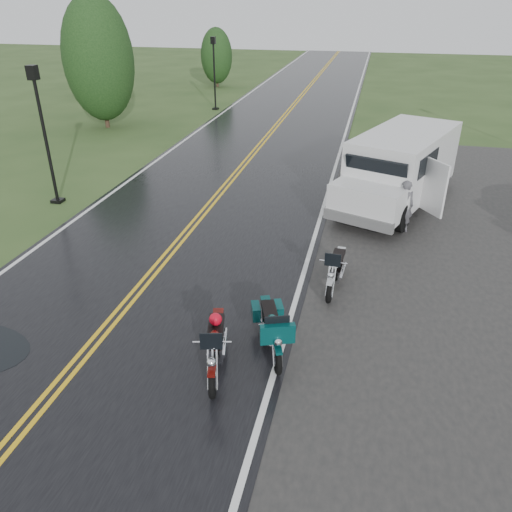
# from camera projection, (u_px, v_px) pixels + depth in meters

# --- Properties ---
(ground) EXTENTS (120.00, 120.00, 0.00)m
(ground) POSITION_uv_depth(u_px,v_px,m) (111.00, 324.00, 10.92)
(ground) COLOR #2D471E
(ground) RESTS_ON ground
(road) EXTENTS (8.00, 100.00, 0.04)m
(road) POSITION_uv_depth(u_px,v_px,m) (233.00, 178.00, 19.53)
(road) COLOR black
(road) RESTS_ON ground
(motorcycle_red) EXTENTS (1.25, 2.25, 1.26)m
(motorcycle_red) POSITION_uv_depth(u_px,v_px,m) (212.00, 370.00, 8.65)
(motorcycle_red) COLOR #500C09
(motorcycle_red) RESTS_ON ground
(motorcycle_teal) EXTENTS (1.39, 2.17, 1.20)m
(motorcycle_teal) POSITION_uv_depth(u_px,v_px,m) (278.00, 349.00, 9.21)
(motorcycle_teal) COLOR #05393A
(motorcycle_teal) RESTS_ON ground
(motorcycle_silver) EXTENTS (0.88, 2.07, 1.19)m
(motorcycle_silver) POSITION_uv_depth(u_px,v_px,m) (330.00, 282.00, 11.36)
(motorcycle_silver) COLOR #B6BABF
(motorcycle_silver) RESTS_ON ground
(van_white) EXTENTS (4.50, 6.74, 2.48)m
(van_white) POSITION_uv_depth(u_px,v_px,m) (345.00, 181.00, 15.54)
(van_white) COLOR silver
(van_white) RESTS_ON ground
(person_at_van) EXTENTS (0.63, 0.45, 1.62)m
(person_at_van) POSITION_uv_depth(u_px,v_px,m) (403.00, 207.00, 14.79)
(person_at_van) COLOR #4C4B50
(person_at_van) RESTS_ON ground
(lamp_post_near_left) EXTENTS (0.39, 0.39, 4.54)m
(lamp_post_near_left) POSITION_uv_depth(u_px,v_px,m) (45.00, 137.00, 16.27)
(lamp_post_near_left) COLOR black
(lamp_post_near_left) RESTS_ON ground
(lamp_post_far_left) EXTENTS (0.36, 0.36, 4.24)m
(lamp_post_far_left) POSITION_uv_depth(u_px,v_px,m) (214.00, 74.00, 30.22)
(lamp_post_far_left) COLOR black
(lamp_post_far_left) RESTS_ON ground
(tree_left_mid) EXTENTS (3.58, 3.58, 5.60)m
(tree_left_mid) POSITION_uv_depth(u_px,v_px,m) (100.00, 73.00, 25.73)
(tree_left_mid) COLOR #1E3D19
(tree_left_mid) RESTS_ON ground
(tree_left_far) EXTENTS (2.37, 2.37, 3.65)m
(tree_left_far) POSITION_uv_depth(u_px,v_px,m) (217.00, 62.00, 37.94)
(tree_left_far) COLOR #1E3D19
(tree_left_far) RESTS_ON ground
(pine_left_far) EXTENTS (2.61, 2.61, 5.44)m
(pine_left_far) POSITION_uv_depth(u_px,v_px,m) (93.00, 55.00, 34.18)
(pine_left_far) COLOR #1E3D19
(pine_left_far) RESTS_ON ground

